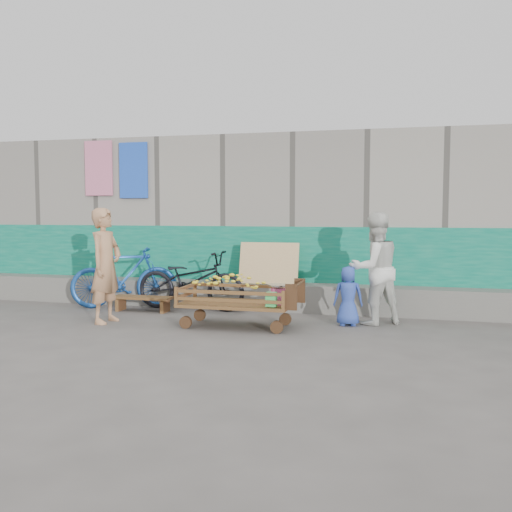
% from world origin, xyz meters
% --- Properties ---
extents(ground, '(80.00, 80.00, 0.00)m').
position_xyz_m(ground, '(0.00, 0.00, 0.00)').
color(ground, '#514E4A').
rests_on(ground, ground).
extents(building_wall, '(12.00, 3.50, 3.00)m').
position_xyz_m(building_wall, '(-0.00, 4.05, 1.47)').
color(building_wall, gray).
rests_on(building_wall, ground).
extents(banana_cart, '(1.74, 0.80, 0.74)m').
position_xyz_m(banana_cart, '(0.12, 0.82, 0.50)').
color(banana_cart, brown).
rests_on(banana_cart, ground).
extents(bench, '(1.00, 0.30, 0.25)m').
position_xyz_m(bench, '(-1.72, 1.65, 0.18)').
color(bench, brown).
rests_on(bench, ground).
extents(vendor_man, '(0.46, 0.66, 1.71)m').
position_xyz_m(vendor_man, '(-1.82, 0.65, 0.86)').
color(vendor_man, tan).
rests_on(vendor_man, ground).
extents(woman, '(1.01, 0.96, 1.65)m').
position_xyz_m(woman, '(2.06, 1.54, 0.82)').
color(woman, silver).
rests_on(woman, ground).
extents(child, '(0.45, 0.32, 0.87)m').
position_xyz_m(child, '(1.70, 1.32, 0.44)').
color(child, '#2D48A8').
rests_on(child, ground).
extents(bicycle_dark, '(1.91, 0.71, 1.00)m').
position_xyz_m(bicycle_dark, '(-1.00, 1.99, 0.50)').
color(bicycle_dark, black).
rests_on(bicycle_dark, ground).
extents(bicycle_blue, '(1.88, 1.14, 1.09)m').
position_xyz_m(bicycle_blue, '(-2.17, 1.89, 0.55)').
color(bicycle_blue, '#194999').
rests_on(bicycle_blue, ground).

